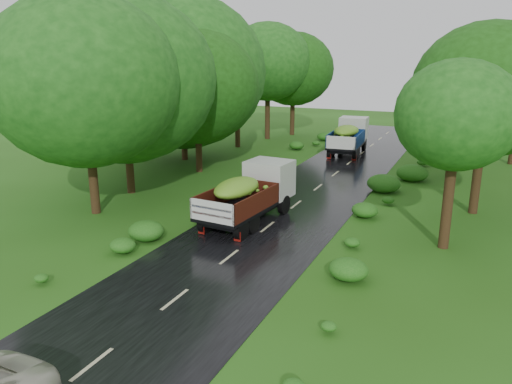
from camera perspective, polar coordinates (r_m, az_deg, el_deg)
The scene contains 9 objects.
ground at distance 17.47m, azimuth -9.25°, elevation -12.07°, with size 120.00×120.00×0.00m, color #21480F.
road at distance 21.40m, azimuth -1.86°, elevation -6.48°, with size 6.50×80.00×0.02m, color black.
road_lines at distance 22.23m, azimuth -0.72°, elevation -5.57°, with size 0.12×69.60×0.00m.
truck_near at distance 24.49m, azimuth -0.55°, elevation 0.11°, with size 2.76×6.52×2.67m.
truck_far at distance 42.08m, azimuth 10.61°, elevation 6.47°, with size 2.74×6.70×2.76m.
utility_pole at distance 38.39m, azimuth 21.96°, elevation 8.72°, with size 1.43×0.23×8.14m.
trees_left at distance 37.21m, azimuth -6.31°, elevation 13.17°, with size 7.89×32.64×9.06m.
trees_right at distance 35.21m, azimuth 25.17°, elevation 10.17°, with size 7.14×31.58×8.04m.
shrubs at distance 29.22m, azimuth 5.93°, elevation 0.23°, with size 11.90×44.00×0.70m.
Camera 1 is at (8.79, -12.77, 8.06)m, focal length 35.00 mm.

